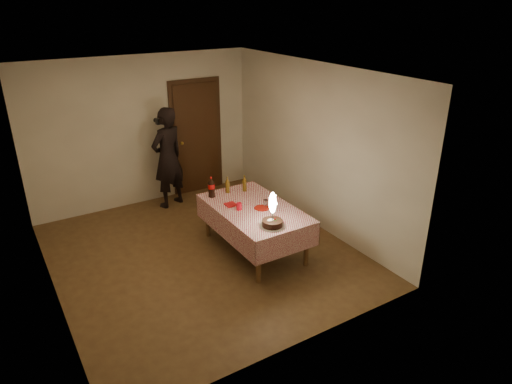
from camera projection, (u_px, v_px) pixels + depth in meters
ground at (203, 253)px, 6.68m from camera, size 4.00×4.50×0.01m
room_shell at (197, 144)px, 6.10m from camera, size 4.04×4.54×2.62m
dining_table at (254, 213)px, 6.55m from camera, size 1.02×1.72×0.69m
birthday_cake at (272, 218)px, 5.93m from camera, size 0.34×0.34×0.48m
red_plate at (262, 208)px, 6.48m from camera, size 0.22×0.22×0.01m
red_cup at (239, 206)px, 6.43m from camera, size 0.08×0.08×0.10m
clear_cup at (266, 203)px, 6.55m from camera, size 0.07×0.07×0.09m
napkin_stack at (231, 204)px, 6.58m from camera, size 0.15×0.15×0.02m
cola_bottle at (211, 187)px, 6.80m from camera, size 0.10×0.10×0.32m
amber_bottle_left at (227, 185)px, 6.96m from camera, size 0.06×0.06×0.26m
amber_bottle_right at (244, 184)px, 7.02m from camera, size 0.06×0.06×0.26m
photographer at (168, 158)px, 7.90m from camera, size 0.76×0.63×1.78m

